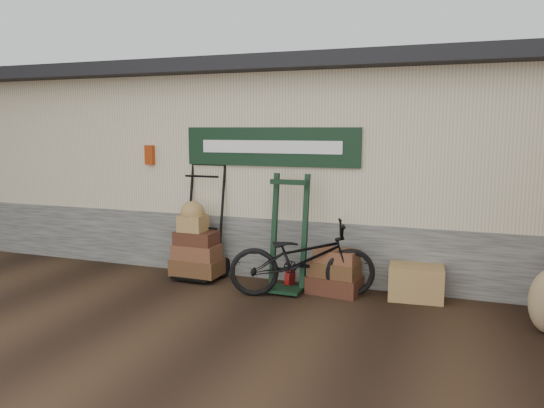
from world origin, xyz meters
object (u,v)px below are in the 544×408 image
(suitcase_stack, at_px, (334,271))
(wicker_hamper, at_px, (416,282))
(green_barrow, at_px, (288,233))
(bicycle, at_px, (302,255))
(porter_trolley, at_px, (203,220))

(suitcase_stack, distance_m, wicker_hamper, 1.07)
(suitcase_stack, bearing_deg, green_barrow, -172.83)
(green_barrow, relative_size, suitcase_stack, 2.31)
(suitcase_stack, relative_size, bicycle, 0.36)
(porter_trolley, relative_size, green_barrow, 1.08)
(porter_trolley, relative_size, suitcase_stack, 2.50)
(green_barrow, height_order, wicker_hamper, green_barrow)
(porter_trolley, distance_m, green_barrow, 1.43)
(green_barrow, bearing_deg, porter_trolley, 172.50)
(wicker_hamper, bearing_deg, green_barrow, -173.47)
(porter_trolley, height_order, suitcase_stack, porter_trolley)
(suitcase_stack, bearing_deg, porter_trolley, 176.28)
(porter_trolley, bearing_deg, suitcase_stack, -2.46)
(bicycle, bearing_deg, porter_trolley, 57.80)
(wicker_hamper, bearing_deg, suitcase_stack, -173.85)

